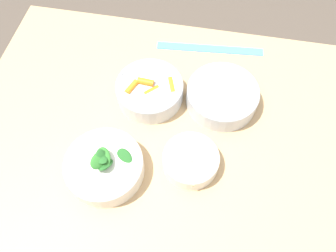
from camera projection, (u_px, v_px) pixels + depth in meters
name	position (u px, v px, depth m)	size (l,w,h in m)	color
ground_plane	(166.00, 204.00, 1.52)	(10.00, 10.00, 0.00)	#4C4238
dining_table	(165.00, 147.00, 0.99)	(1.08, 0.77, 0.74)	tan
bowl_carrots	(150.00, 90.00, 0.90)	(0.18, 0.18, 0.07)	silver
bowl_greens	(105.00, 166.00, 0.79)	(0.19, 0.19, 0.09)	silver
bowl_beans_hotdog	(222.00, 96.00, 0.90)	(0.20, 0.20, 0.06)	silver
bowl_cookies	(191.00, 160.00, 0.81)	(0.14, 0.14, 0.05)	silver
ruler	(210.00, 49.00, 1.02)	(0.33, 0.06, 0.00)	#4C99E0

